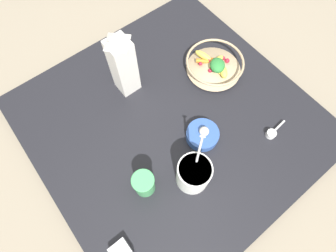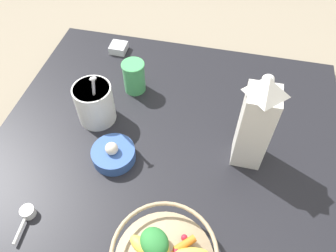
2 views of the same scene
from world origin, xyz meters
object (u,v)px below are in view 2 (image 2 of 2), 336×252
at_px(milk_carton, 256,123).
at_px(drinking_cup, 134,76).
at_px(spice_jar, 119,48).
at_px(garlic_bowl, 114,154).
at_px(yogurt_tub, 95,102).

bearing_deg(milk_carton, drinking_cup, -26.44).
bearing_deg(spice_jar, drinking_cup, 123.22).
xyz_separation_m(drinking_cup, spice_jar, (0.12, -0.18, -0.05)).
relative_size(milk_carton, spice_jar, 5.07).
height_order(milk_carton, garlic_bowl, milk_carton).
height_order(spice_jar, garlic_bowl, garlic_bowl).
distance_m(spice_jar, garlic_bowl, 0.49).
relative_size(yogurt_tub, spice_jar, 3.90).
bearing_deg(yogurt_tub, milk_carton, 174.73).
relative_size(yogurt_tub, garlic_bowl, 1.88).
bearing_deg(yogurt_tub, drinking_cup, -117.55).
xyz_separation_m(yogurt_tub, garlic_bowl, (-0.10, 0.13, -0.05)).
xyz_separation_m(yogurt_tub, spice_jar, (0.04, -0.33, -0.06)).
height_order(drinking_cup, garlic_bowl, drinking_cup).
bearing_deg(garlic_bowl, drinking_cup, -85.76).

